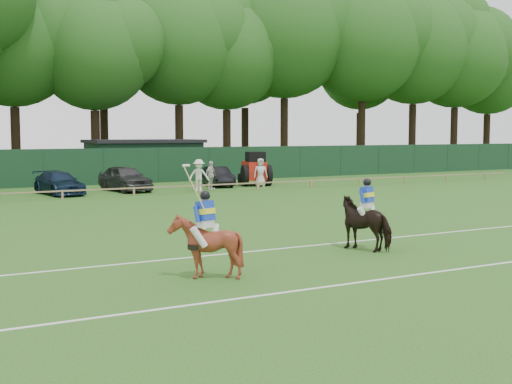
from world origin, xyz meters
TOP-DOWN VIEW (x-y plane):
  - ground at (0.00, 0.00)m, footprint 160.00×160.00m
  - horse_dark at (1.39, -2.36)m, footprint 1.53×2.11m
  - horse_chestnut at (-4.71, -3.76)m, footprint 1.66×1.77m
  - sedan_navy at (-2.45, 21.01)m, footprint 2.39×4.74m
  - hatch_grey at (1.60, 21.33)m, footprint 2.45×4.85m
  - estate_black at (8.18, 21.96)m, footprint 2.02×4.12m
  - spectator_left at (5.55, 19.15)m, footprint 1.40×1.03m
  - spectator_mid at (6.57, 19.64)m, footprint 1.13×0.91m
  - spectator_right at (10.53, 20.28)m, footprint 1.05×0.85m
  - rider_dark at (1.40, -2.37)m, footprint 0.91×0.56m
  - rider_chestnut at (-4.71, -3.77)m, footprint 0.98×0.53m
  - polo_ball at (-1.22, 3.80)m, footprint 0.09×0.09m
  - pitch_lines at (0.00, -3.50)m, footprint 60.00×5.10m
  - pitch_rail at (0.00, 18.00)m, footprint 62.10×0.10m
  - perimeter_fence at (0.00, 27.00)m, footprint 92.08×0.08m
  - utility_shed at (6.00, 30.00)m, footprint 8.40×4.40m
  - tree_row at (2.00, 35.00)m, footprint 96.00×12.00m
  - tractor at (10.68, 21.36)m, footprint 2.46×3.09m

SIDE VIEW (x-z plane):
  - ground at x=0.00m, z-range 0.00..0.00m
  - tree_row at x=2.00m, z-range -10.50..10.50m
  - pitch_lines at x=0.00m, z-range 0.00..0.01m
  - polo_ball at x=-1.22m, z-range 0.00..0.09m
  - pitch_rail at x=0.00m, z-range 0.20..0.70m
  - estate_black at x=8.18m, z-range 0.00..1.30m
  - sedan_navy at x=-2.45m, z-range 0.00..1.32m
  - hatch_grey at x=1.60m, z-range 0.00..1.59m
  - horse_chestnut at x=-4.71m, z-range 0.00..1.61m
  - horse_dark at x=1.39m, z-range 0.00..1.62m
  - spectator_mid at x=6.57m, z-range 0.00..1.80m
  - spectator_right at x=10.53m, z-range 0.00..1.87m
  - spectator_left at x=5.55m, z-range 0.00..1.94m
  - tractor at x=10.68m, z-range -0.06..2.22m
  - perimeter_fence at x=0.00m, z-range 0.00..2.50m
  - rider_chestnut at x=-4.71m, z-range 0.51..2.56m
  - utility_shed at x=6.00m, z-range 0.02..3.06m
  - rider_dark at x=1.40m, z-range 0.84..2.25m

